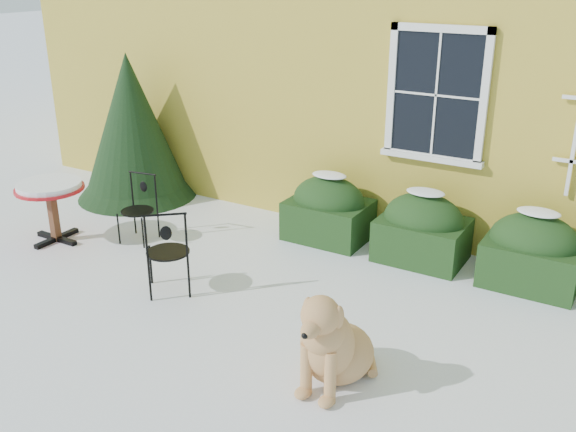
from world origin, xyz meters
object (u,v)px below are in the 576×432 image
Objects in this scene: dog at (331,345)px; patio_chair_far at (139,208)px; patio_chair_near at (168,251)px; bistro_table at (50,192)px; evergreen_shrub at (133,141)px.

patio_chair_far is at bearing 156.90° from dog.
dog is at bearing 125.07° from patio_chair_near.
bistro_table is 0.87× the size of patio_chair_near.
patio_chair_far is (1.25, -1.27, -0.45)m from evergreen_shrub.
dog is (4.88, -2.79, -0.50)m from evergreen_shrub.
evergreen_shrub is 3.40m from patio_chair_near.
patio_chair_near is 0.92× the size of dog.
evergreen_shrub is at bearing 149.89° from dog.
patio_chair_far is (0.94, 0.61, -0.23)m from bistro_table.
dog reaches higher than bistro_table.
dog is (2.32, -0.58, -0.11)m from patio_chair_near.
evergreen_shrub is 2.21× the size of patio_chair_near.
patio_chair_near is at bearing -40.77° from evergreen_shrub.
evergreen_shrub reaches higher than patio_chair_near.
evergreen_shrub is 1.91m from bistro_table.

